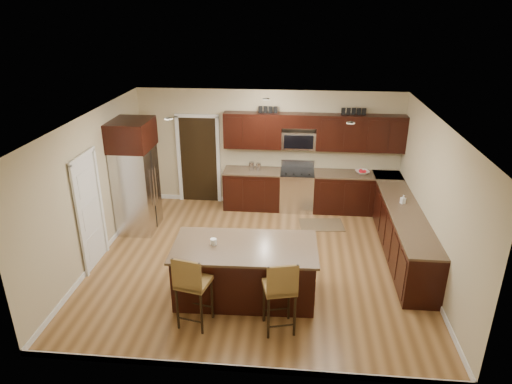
# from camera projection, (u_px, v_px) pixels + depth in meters

# --- Properties ---
(floor) EXTENTS (6.00, 6.00, 0.00)m
(floor) POSITION_uv_depth(u_px,v_px,m) (258.00, 262.00, 8.50)
(floor) COLOR olive
(floor) RESTS_ON ground
(ceiling) EXTENTS (6.00, 6.00, 0.00)m
(ceiling) POSITION_uv_depth(u_px,v_px,m) (258.00, 120.00, 7.46)
(ceiling) COLOR silver
(ceiling) RESTS_ON wall_back
(wall_back) EXTENTS (6.00, 0.00, 6.00)m
(wall_back) POSITION_uv_depth(u_px,v_px,m) (269.00, 149.00, 10.50)
(wall_back) COLOR #BFB18A
(wall_back) RESTS_ON floor
(wall_left) EXTENTS (0.00, 5.50, 5.50)m
(wall_left) POSITION_uv_depth(u_px,v_px,m) (93.00, 189.00, 8.24)
(wall_left) COLOR #BFB18A
(wall_left) RESTS_ON floor
(wall_right) EXTENTS (0.00, 5.50, 5.50)m
(wall_right) POSITION_uv_depth(u_px,v_px,m) (434.00, 202.00, 7.72)
(wall_right) COLOR #BFB18A
(wall_right) RESTS_ON floor
(base_cabinets) EXTENTS (4.02, 3.96, 0.92)m
(base_cabinets) POSITION_uv_depth(u_px,v_px,m) (355.00, 211.00, 9.48)
(base_cabinets) COLOR black
(base_cabinets) RESTS_ON floor
(upper_cabinets) EXTENTS (4.00, 0.33, 0.80)m
(upper_cabinets) POSITION_uv_depth(u_px,v_px,m) (315.00, 131.00, 10.07)
(upper_cabinets) COLOR black
(upper_cabinets) RESTS_ON wall_back
(range) EXTENTS (0.76, 0.64, 1.11)m
(range) POSITION_uv_depth(u_px,v_px,m) (297.00, 190.00, 10.51)
(range) COLOR silver
(range) RESTS_ON floor
(microwave) EXTENTS (0.76, 0.31, 0.40)m
(microwave) POSITION_uv_depth(u_px,v_px,m) (299.00, 140.00, 10.21)
(microwave) COLOR silver
(microwave) RESTS_ON upper_cabinets
(doorway) EXTENTS (0.85, 0.03, 2.06)m
(doorway) POSITION_uv_depth(u_px,v_px,m) (199.00, 160.00, 10.76)
(doorway) COLOR black
(doorway) RESTS_ON floor
(pantry_door) EXTENTS (0.03, 0.80, 2.04)m
(pantry_door) POSITION_uv_depth(u_px,v_px,m) (89.00, 213.00, 8.09)
(pantry_door) COLOR white
(pantry_door) RESTS_ON floor
(letter_decor) EXTENTS (2.20, 0.03, 0.15)m
(letter_decor) POSITION_uv_depth(u_px,v_px,m) (310.00, 111.00, 9.91)
(letter_decor) COLOR black
(letter_decor) RESTS_ON upper_cabinets
(island) EXTENTS (2.33, 1.27, 0.92)m
(island) POSITION_uv_depth(u_px,v_px,m) (245.00, 272.00, 7.38)
(island) COLOR black
(island) RESTS_ON floor
(stool_left) EXTENTS (0.53, 0.53, 1.19)m
(stool_left) POSITION_uv_depth(u_px,v_px,m) (191.00, 284.00, 6.54)
(stool_left) COLOR olive
(stool_left) RESTS_ON floor
(stool_right) EXTENTS (0.54, 0.54, 1.19)m
(stool_right) POSITION_uv_depth(u_px,v_px,m) (280.00, 289.00, 6.43)
(stool_right) COLOR olive
(stool_right) RESTS_ON floor
(refrigerator) EXTENTS (0.79, 0.95, 2.35)m
(refrigerator) POSITION_uv_depth(u_px,v_px,m) (135.00, 175.00, 9.31)
(refrigerator) COLOR silver
(refrigerator) RESTS_ON floor
(floor_mat) EXTENTS (0.99, 0.72, 0.01)m
(floor_mat) POSITION_uv_depth(u_px,v_px,m) (322.00, 225.00, 9.90)
(floor_mat) COLOR brown
(floor_mat) RESTS_ON floor
(fruit_bowl) EXTENTS (0.37, 0.37, 0.07)m
(fruit_bowl) POSITION_uv_depth(u_px,v_px,m) (362.00, 172.00, 10.20)
(fruit_bowl) COLOR silver
(fruit_bowl) RESTS_ON base_cabinets
(soap_bottle) EXTENTS (0.10, 0.10, 0.17)m
(soap_bottle) POSITION_uv_depth(u_px,v_px,m) (403.00, 199.00, 8.68)
(soap_bottle) COLOR #B2B2B2
(soap_bottle) RESTS_ON base_cabinets
(canister_tall) EXTENTS (0.12, 0.12, 0.19)m
(canister_tall) POSITION_uv_depth(u_px,v_px,m) (252.00, 166.00, 10.39)
(canister_tall) COLOR silver
(canister_tall) RESTS_ON base_cabinets
(canister_short) EXTENTS (0.11, 0.11, 0.17)m
(canister_short) POSITION_uv_depth(u_px,v_px,m) (258.00, 167.00, 10.38)
(canister_short) COLOR silver
(canister_short) RESTS_ON base_cabinets
(island_jar) EXTENTS (0.10, 0.10, 0.10)m
(island_jar) POSITION_uv_depth(u_px,v_px,m) (213.00, 242.00, 7.22)
(island_jar) COLOR white
(island_jar) RESTS_ON island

